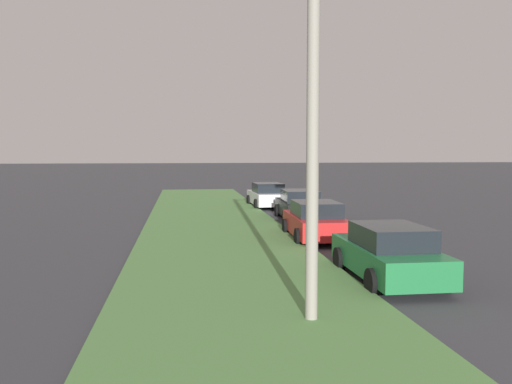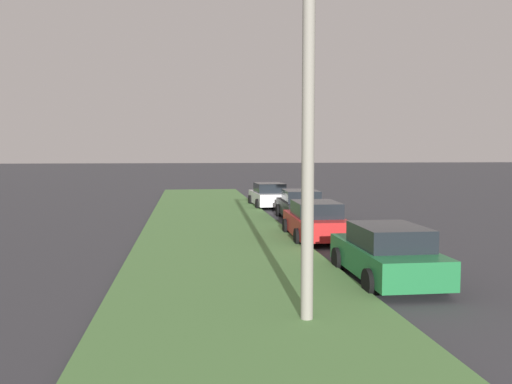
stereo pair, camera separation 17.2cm
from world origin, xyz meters
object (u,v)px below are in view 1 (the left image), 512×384
at_px(parked_car_red, 315,221).
at_px(streetlight, 331,96).
at_px(parked_car_green, 389,253).
at_px(parked_car_white, 267,195).
at_px(parked_car_black, 299,205).

bearing_deg(parked_car_red, streetlight, 169.08).
relative_size(parked_car_green, parked_car_white, 0.99).
bearing_deg(parked_car_green, parked_car_white, 1.23).
distance_m(parked_car_black, parked_car_white, 5.91).
bearing_deg(parked_car_red, parked_car_white, 1.55).
height_order(parked_car_black, streetlight, streetlight).
height_order(parked_car_red, streetlight, streetlight).
xyz_separation_m(parked_car_green, streetlight, (-3.13, 2.48, 3.67)).
distance_m(parked_car_green, parked_car_red, 6.51).
xyz_separation_m(parked_car_red, parked_car_white, (11.78, -0.07, 0.00)).
bearing_deg(parked_car_red, parked_car_green, -175.60).
relative_size(parked_car_black, streetlight, 0.58).
bearing_deg(parked_car_black, parked_car_white, 8.40).
xyz_separation_m(parked_car_green, parked_car_black, (12.41, -0.42, 0.00)).
relative_size(parked_car_red, streetlight, 0.58).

